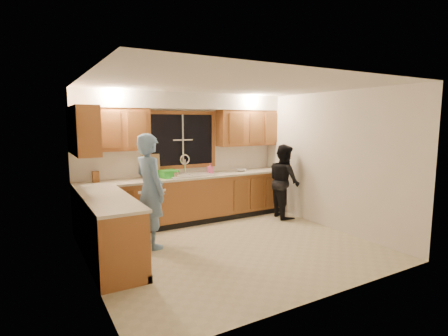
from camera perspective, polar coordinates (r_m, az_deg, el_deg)
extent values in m
plane|color=beige|center=(5.66, 1.25, -12.71)|extent=(4.20, 4.20, 0.00)
plane|color=silver|center=(5.33, 1.33, 13.37)|extent=(4.20, 4.20, 0.00)
plane|color=white|center=(7.04, -6.75, 1.73)|extent=(4.20, 0.00, 4.20)
plane|color=white|center=(4.64, -21.50, -1.78)|extent=(0.00, 3.80, 3.80)
plane|color=white|center=(6.68, 16.90, 1.14)|extent=(0.00, 3.80, 3.80)
cube|color=#A56230|center=(6.90, -5.66, -5.20)|extent=(4.20, 0.60, 0.88)
cube|color=#A56230|center=(5.21, -18.34, -9.81)|extent=(0.60, 1.90, 0.88)
cube|color=beige|center=(6.80, -5.65, -1.44)|extent=(4.20, 0.63, 0.04)
cube|color=beige|center=(5.09, -18.39, -4.84)|extent=(0.63, 1.90, 0.04)
cube|color=#A56230|center=(6.41, -18.08, 5.99)|extent=(1.35, 0.33, 0.75)
cube|color=#A56230|center=(7.54, 3.76, 6.54)|extent=(1.35, 0.33, 0.75)
cube|color=#A56230|center=(5.72, -21.82, 5.67)|extent=(0.33, 0.90, 0.75)
cube|color=silver|center=(6.85, -6.31, 10.79)|extent=(4.20, 0.35, 0.30)
cube|color=black|center=(7.00, -6.78, 4.58)|extent=(1.30, 0.01, 1.00)
cube|color=#A56230|center=(6.99, -6.81, 8.96)|extent=(1.44, 0.03, 0.07)
cube|color=#A56230|center=(7.04, -6.68, 0.22)|extent=(1.44, 0.03, 0.07)
cube|color=#A56230|center=(6.76, -12.11, 4.35)|extent=(0.07, 0.03, 1.00)
cube|color=#A56230|center=(7.29, -1.77, 4.74)|extent=(0.07, 0.03, 1.00)
cube|color=silver|center=(6.80, -5.71, -1.17)|extent=(0.86, 0.52, 0.03)
cube|color=silver|center=(6.74, -7.33, -2.06)|extent=(0.38, 0.42, 0.18)
cube|color=silver|center=(6.91, -4.11, -1.78)|extent=(0.38, 0.42, 0.18)
cylinder|color=silver|center=(6.96, -6.40, 0.27)|extent=(0.04, 0.04, 0.28)
torus|color=silver|center=(6.95, -6.42, 1.41)|extent=(0.21, 0.03, 0.21)
cube|color=silver|center=(6.60, -12.40, -6.19)|extent=(0.60, 0.56, 0.82)
cube|color=silver|center=(4.67, -16.89, -11.64)|extent=(0.58, 0.75, 0.90)
imported|color=#6A95C8|center=(5.55, -11.98, -3.70)|extent=(0.54, 0.72, 1.78)
imported|color=black|center=(7.25, 9.78, -2.11)|extent=(0.72, 0.84, 1.51)
cube|color=brown|center=(6.42, -20.22, -1.34)|extent=(0.11, 0.10, 0.19)
cube|color=tan|center=(6.74, -11.80, 0.40)|extent=(0.34, 0.17, 0.43)
cube|color=green|center=(6.61, -9.05, -0.95)|extent=(0.33, 0.31, 0.14)
imported|color=pink|center=(7.08, -2.29, -0.05)|extent=(0.12, 0.12, 0.20)
imported|color=silver|center=(7.35, 2.79, -0.35)|extent=(0.22, 0.22, 0.05)
cylinder|color=beige|center=(6.52, -7.96, -1.19)|extent=(0.08, 0.08, 0.11)
cylinder|color=beige|center=(6.54, -7.58, -1.15)|extent=(0.07, 0.07, 0.11)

